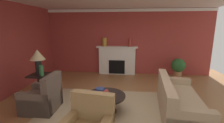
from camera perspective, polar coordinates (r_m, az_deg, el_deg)
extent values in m
plane|color=olive|center=(4.40, 2.69, -16.20)|extent=(8.89, 8.89, 0.00)
cube|color=#9E3833|center=(7.20, 4.47, 6.98)|extent=(7.44, 0.12, 2.86)
cube|color=#9E3833|center=(5.60, -35.24, 3.23)|extent=(0.12, 7.11, 2.86)
cube|color=white|center=(7.12, 4.64, 17.80)|extent=(7.44, 0.08, 0.12)
cube|color=tan|center=(4.23, -2.36, -17.34)|extent=(3.29, 2.66, 0.01)
cube|color=white|center=(7.14, 1.81, 0.21)|extent=(1.60, 0.25, 1.20)
cube|color=black|center=(7.18, 1.79, -1.76)|extent=(0.70, 0.26, 0.60)
cube|color=white|center=(7.01, 1.83, 5.19)|extent=(1.80, 0.35, 0.06)
cube|color=tan|center=(4.36, 22.95, -14.14)|extent=(1.10, 2.18, 0.45)
cube|color=tan|center=(4.14, 18.64, -8.83)|extent=(0.40, 2.11, 0.40)
cube|color=tan|center=(5.19, 21.07, -8.69)|extent=(0.92, 0.29, 0.62)
cube|color=brown|center=(4.58, -23.87, -13.01)|extent=(0.81, 0.81, 0.44)
cube|color=brown|center=(4.26, -20.64, -7.75)|extent=(0.17, 0.80, 0.51)
cube|color=brown|center=(4.81, -22.02, -10.57)|extent=(0.80, 0.15, 0.60)
cube|color=brown|center=(4.29, -26.16, -13.79)|extent=(0.80, 0.15, 0.60)
cube|color=#9E7A4C|center=(3.03, -6.88, -15.35)|extent=(0.82, 0.28, 0.51)
cylinder|color=black|center=(4.04, -2.41, -12.10)|extent=(1.00, 1.00, 0.04)
cylinder|color=black|center=(4.13, -2.38, -14.94)|extent=(0.12, 0.12, 0.41)
cylinder|color=black|center=(4.22, -2.36, -17.23)|extent=(0.56, 0.56, 0.03)
cube|color=black|center=(5.27, -24.53, -4.42)|extent=(0.56, 0.56, 0.04)
cube|color=black|center=(5.38, -24.20, -8.00)|extent=(0.10, 0.10, 0.66)
cube|color=black|center=(5.49, -23.91, -11.04)|extent=(0.45, 0.45, 0.04)
cylinder|color=black|center=(5.21, -24.77, -1.84)|extent=(0.18, 0.18, 0.45)
cone|color=#C6B284|center=(5.14, -25.15, 2.22)|extent=(0.44, 0.44, 0.30)
cylinder|color=#33703D|center=(5.05, -23.93, -3.00)|extent=(0.12, 0.12, 0.31)
cylinder|color=#9E3328|center=(6.94, 6.39, 6.77)|extent=(0.13, 0.13, 0.36)
cylinder|color=#B7892D|center=(7.02, -2.69, 6.95)|extent=(0.19, 0.19, 0.37)
cube|color=maroon|center=(4.14, -2.62, -10.76)|extent=(0.24, 0.24, 0.05)
cube|color=maroon|center=(3.94, -4.59, -11.23)|extent=(0.23, 0.21, 0.05)
cube|color=navy|center=(4.03, -4.34, -9.87)|extent=(0.25, 0.24, 0.06)
cylinder|color=#A8754C|center=(7.17, 22.34, -4.38)|extent=(0.32, 0.32, 0.30)
sphere|color=#28602D|center=(7.07, 22.60, -1.26)|extent=(0.56, 0.56, 0.56)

